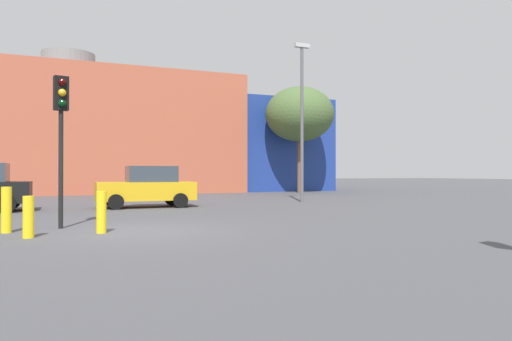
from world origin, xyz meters
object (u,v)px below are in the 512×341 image
(traffic_light_island, at_px, (61,117))
(street_lamp, at_px, (302,112))
(bare_tree_0, at_px, (300,114))
(bollard_yellow_1, at_px, (101,212))
(bollard_yellow_2, at_px, (6,210))
(bollard_yellow_0, at_px, (28,217))
(parked_car_2, at_px, (147,187))

(traffic_light_island, distance_m, street_lamp, 13.62)
(bare_tree_0, bearing_deg, traffic_light_island, -132.68)
(bollard_yellow_1, height_order, street_lamp, street_lamp)
(bare_tree_0, bearing_deg, bollard_yellow_2, -134.00)
(bollard_yellow_0, relative_size, bollard_yellow_1, 0.93)
(parked_car_2, height_order, bare_tree_0, bare_tree_0)
(parked_car_2, bearing_deg, bollard_yellow_1, 73.63)
(bollard_yellow_0, height_order, street_lamp, street_lamp)
(traffic_light_island, bearing_deg, bollard_yellow_1, 21.19)
(bare_tree_0, relative_size, bollard_yellow_0, 8.44)
(bollard_yellow_1, bearing_deg, bollard_yellow_0, -170.23)
(parked_car_2, height_order, traffic_light_island, traffic_light_island)
(street_lamp, bearing_deg, bollard_yellow_1, -138.91)
(bollard_yellow_1, xyz_separation_m, bollard_yellow_2, (-2.14, 0.94, 0.05))
(bollard_yellow_1, bearing_deg, traffic_light_island, 123.06)
(bollard_yellow_0, distance_m, street_lamp, 15.59)
(traffic_light_island, xyz_separation_m, street_lamp, (11.21, 7.57, 1.59))
(bare_tree_0, relative_size, bollard_yellow_1, 7.84)
(bollard_yellow_0, height_order, bollard_yellow_1, bollard_yellow_1)
(street_lamp, bearing_deg, bare_tree_0, 62.84)
(parked_car_2, height_order, street_lamp, street_lamp)
(traffic_light_island, height_order, bollard_yellow_2, traffic_light_island)
(bollard_yellow_2, bearing_deg, bare_tree_0, 46.00)
(parked_car_2, relative_size, street_lamp, 0.51)
(traffic_light_island, distance_m, bare_tree_0, 24.54)
(parked_car_2, bearing_deg, bollard_yellow_2, 58.15)
(bollard_yellow_2, relative_size, street_lamp, 0.14)
(parked_car_2, relative_size, traffic_light_island, 1.01)
(bollard_yellow_0, distance_m, bollard_yellow_1, 1.60)
(parked_car_2, xyz_separation_m, traffic_light_island, (-3.37, -6.93, 2.08))
(street_lamp, bearing_deg, bollard_yellow_0, -142.09)
(bare_tree_0, bearing_deg, street_lamp, -117.16)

